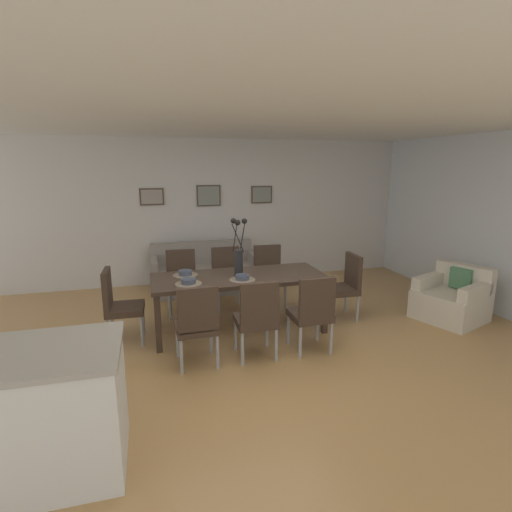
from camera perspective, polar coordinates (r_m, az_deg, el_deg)
ground_plane at (r=4.70m, az=1.35°, el=-13.95°), size 9.00×9.00×0.00m
back_wall_panel at (r=7.41m, az=-5.84°, el=6.43°), size 9.00×0.10×2.60m
side_window_wall at (r=6.62m, az=32.26°, el=3.76°), size 0.10×6.30×2.60m
ceiling_panel at (r=4.61m, az=0.03°, el=19.36°), size 9.00×7.20×0.08m
dining_table at (r=5.12m, az=-2.49°, el=-3.60°), size 2.20×0.89×0.74m
dining_chair_near_left at (r=4.28m, az=-8.47°, el=-9.31°), size 0.45×0.45×0.92m
dining_chair_near_right at (r=5.88m, az=-10.62°, el=-3.24°), size 0.45×0.45×0.92m
dining_chair_far_left at (r=4.40m, az=0.15°, el=-8.56°), size 0.45×0.45×0.92m
dining_chair_far_right at (r=5.99m, az=-4.14°, el=-2.75°), size 0.45×0.45×0.92m
dining_chair_mid_left at (r=4.60m, az=8.15°, el=-7.71°), size 0.44×0.44×0.92m
dining_chair_mid_right at (r=6.12m, az=1.85°, el=-2.38°), size 0.47×0.47×0.92m
dining_chair_head_west at (r=5.09m, az=-19.22°, el=-6.30°), size 0.46×0.46×0.92m
dining_chair_head_east at (r=5.70m, az=12.71°, el=-3.84°), size 0.46×0.46×0.92m
centerpiece_vase at (r=5.03m, az=-2.52°, el=0.27°), size 0.21×0.23×0.73m
placemat_near_left at (r=4.81m, az=-9.67°, el=-3.95°), size 0.32×0.32×0.01m
bowl_near_left at (r=4.80m, az=-9.69°, el=-3.53°), size 0.17×0.17×0.07m
placemat_near_right at (r=5.19m, az=-10.12°, el=-2.71°), size 0.32×0.32×0.01m
bowl_near_right at (r=5.18m, az=-10.14°, el=-2.32°), size 0.17×0.17×0.07m
placemat_far_left at (r=4.91m, az=-1.98°, el=-3.42°), size 0.32×0.32×0.01m
bowl_far_left at (r=4.90m, az=-1.98°, el=-3.00°), size 0.17×0.17×0.07m
sofa at (r=6.97m, az=-7.37°, el=-2.57°), size 1.79×0.84×0.80m
armchair at (r=6.24m, az=26.37°, el=-5.60°), size 1.03×1.03×0.75m
kitchen_island at (r=3.29m, az=-29.57°, el=-19.16°), size 1.23×0.80×0.92m
framed_picture_left at (r=7.22m, az=-14.75°, el=8.24°), size 0.41×0.03×0.29m
framed_picture_center at (r=7.30m, az=-6.82°, el=8.61°), size 0.43×0.03×0.38m
framed_picture_right at (r=7.51m, az=0.82°, el=8.82°), size 0.40×0.03×0.32m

